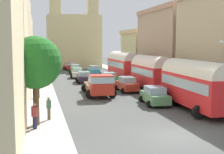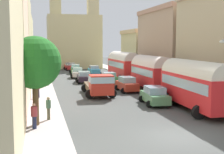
# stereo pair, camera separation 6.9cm
# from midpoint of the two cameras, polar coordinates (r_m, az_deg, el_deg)

# --- Properties ---
(ground_plane) EXTENTS (154.00, 154.00, 0.00)m
(ground_plane) POSITION_cam_midpoint_polar(r_m,az_deg,el_deg) (44.23, -3.17, -0.83)
(ground_plane) COLOR #444745
(sidewalk_left) EXTENTS (2.50, 70.00, 0.14)m
(sidewalk_left) POSITION_cam_midpoint_polar(r_m,az_deg,el_deg) (43.55, -12.60, -0.98)
(sidewalk_left) COLOR #B2A5A4
(sidewalk_left) RESTS_ON ground
(sidewalk_right) EXTENTS (2.50, 70.00, 0.14)m
(sidewalk_right) POSITION_cam_midpoint_polar(r_m,az_deg,el_deg) (46.04, 5.75, -0.49)
(sidewalk_right) COLOR #A8AEA3
(sidewalk_right) RESTS_ON ground
(building_left_2) EXTENTS (5.86, 13.81, 10.68)m
(building_left_2) POSITION_cam_midpoint_polar(r_m,az_deg,el_deg) (37.92, -19.04, 5.79)
(building_left_2) COLOR #BFB687
(building_left_2) RESTS_ON ground
(building_left_3) EXTENTS (4.13, 14.92, 9.48)m
(building_left_3) POSITION_cam_midpoint_polar(r_m,az_deg,el_deg) (52.94, -16.46, 5.21)
(building_left_3) COLOR #C7BF8C
(building_left_3) RESTS_ON ground
(building_right_2) EXTENTS (4.46, 13.89, 10.53)m
(building_right_2) POSITION_cam_midpoint_polar(r_m,az_deg,el_deg) (46.57, 9.81, 5.97)
(building_right_2) COLOR tan
(building_right_2) RESTS_ON ground
(building_right_3) EXTENTS (5.66, 9.91, 7.87)m
(building_right_3) POSITION_cam_midpoint_polar(r_m,az_deg,el_deg) (58.71, 5.38, 4.75)
(building_right_3) COLOR beige
(building_right_3) RESTS_ON ground
(distant_church) EXTENTS (11.35, 7.93, 19.62)m
(distant_church) POSITION_cam_midpoint_polar(r_m,az_deg,el_deg) (69.17, -6.95, 6.98)
(distant_church) COLOR #CFBE89
(distant_church) RESTS_ON ground
(parked_bus_0) EXTENTS (3.35, 9.21, 4.02)m
(parked_bus_0) POSITION_cam_midpoint_polar(r_m,az_deg,el_deg) (25.72, 15.03, -1.02)
(parked_bus_0) COLOR red
(parked_bus_0) RESTS_ON ground
(parked_bus_1) EXTENTS (3.26, 8.06, 3.98)m
(parked_bus_1) POSITION_cam_midpoint_polar(r_m,az_deg,el_deg) (35.98, 7.17, 1.06)
(parked_bus_1) COLOR red
(parked_bus_1) RESTS_ON ground
(parked_bus_2) EXTENTS (3.32, 9.56, 4.16)m
(parked_bus_2) POSITION_cam_midpoint_polar(r_m,az_deg,el_deg) (46.35, 2.07, 2.37)
(parked_bus_2) COLOR red
(parked_bus_2) RESTS_ON ground
(cargo_truck_0) EXTENTS (3.28, 7.17, 2.32)m
(cargo_truck_0) POSITION_cam_midpoint_polar(r_m,az_deg,el_deg) (31.67, -2.33, -1.37)
(cargo_truck_0) COLOR red
(cargo_truck_0) RESTS_ON ground
(car_0) EXTENTS (2.49, 4.24, 1.52)m
(car_0) POSITION_cam_midpoint_polar(r_m,az_deg,el_deg) (43.11, -5.06, 0.00)
(car_0) COLOR #2B1D2A
(car_0) RESTS_ON ground
(car_1) EXTENTS (2.41, 3.75, 1.58)m
(car_1) POSITION_cam_midpoint_polar(r_m,az_deg,el_deg) (49.15, -6.29, 0.76)
(car_1) COLOR beige
(car_1) RESTS_ON ground
(car_2) EXTENTS (2.37, 3.87, 1.67)m
(car_2) POSITION_cam_midpoint_polar(r_m,az_deg,el_deg) (56.07, -6.66, 1.46)
(car_2) COLOR #4B8F4F
(car_2) RESTS_ON ground
(car_3) EXTENTS (2.53, 4.13, 1.53)m
(car_3) POSITION_cam_midpoint_polar(r_m,az_deg,el_deg) (63.63, -7.64, 1.94)
(car_3) COLOR red
(car_3) RESTS_ON ground
(car_4) EXTENTS (2.43, 4.19, 1.60)m
(car_4) POSITION_cam_midpoint_polar(r_m,az_deg,el_deg) (27.64, 7.87, -3.39)
(car_4) COLOR #52895A
(car_4) RESTS_ON ground
(car_5) EXTENTS (2.29, 4.00, 1.67)m
(car_5) POSITION_cam_midpoint_polar(r_m,az_deg,el_deg) (34.81, 2.80, -1.34)
(car_5) COLOR #AB3220
(car_5) RESTS_ON ground
(car_6) EXTENTS (2.29, 3.65, 1.53)m
(car_6) POSITION_cam_midpoint_polar(r_m,az_deg,el_deg) (41.57, -0.47, -0.18)
(car_6) COLOR #44984F
(car_6) RESTS_ON ground
(car_7) EXTENTS (2.22, 3.70, 1.56)m
(car_7) POSITION_cam_midpoint_polar(r_m,az_deg,el_deg) (54.07, -3.30, 1.27)
(car_7) COLOR #3C98BE
(car_7) RESTS_ON ground
(pedestrian_0) EXTENTS (0.38, 0.38, 1.82)m
(pedestrian_0) POSITION_cam_midpoint_polar(r_m,az_deg,el_deg) (39.63, -11.52, -0.21)
(pedestrian_0) COLOR #21334F
(pedestrian_0) RESTS_ON ground
(pedestrian_1) EXTENTS (0.40, 0.40, 1.74)m
(pedestrian_1) POSITION_cam_midpoint_polar(r_m,az_deg,el_deg) (19.74, -13.94, -6.80)
(pedestrian_1) COLOR #222845
(pedestrian_1) RESTS_ON ground
(pedestrian_2) EXTENTS (0.46, 0.46, 1.73)m
(pedestrian_2) POSITION_cam_midpoint_polar(r_m,az_deg,el_deg) (30.83, -13.28, -2.15)
(pedestrian_2) COLOR #2B2A4F
(pedestrian_2) RESTS_ON ground
(pedestrian_3) EXTENTS (0.48, 0.48, 1.72)m
(pedestrian_3) POSITION_cam_midpoint_polar(r_m,az_deg,el_deg) (21.85, -11.45, -5.47)
(pedestrian_3) COLOR #51513A
(pedestrian_3) RESTS_ON ground
(pedestrian_4) EXTENTS (0.52, 0.52, 1.80)m
(pedestrian_4) POSITION_cam_midpoint_polar(r_m,az_deg,el_deg) (40.01, -12.11, -0.22)
(pedestrian_4) COLOR #7F714F
(pedestrian_4) RESTS_ON ground
(roadside_tree_0) EXTENTS (3.35, 3.35, 5.83)m
(roadside_tree_0) POSITION_cam_midpoint_polar(r_m,az_deg,el_deg) (20.19, -13.85, 2.50)
(roadside_tree_0) COLOR brown
(roadside_tree_0) RESTS_ON ground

